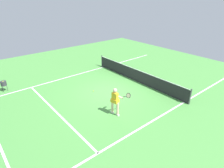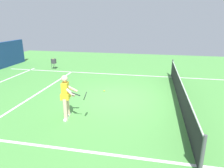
% 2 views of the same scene
% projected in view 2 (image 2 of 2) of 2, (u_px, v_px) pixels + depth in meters
% --- Properties ---
extents(ground_plane, '(24.19, 24.19, 0.00)m').
position_uv_depth(ground_plane, '(119.00, 98.00, 9.00)').
color(ground_plane, '#4C9342').
extents(service_line_marking, '(7.89, 0.10, 0.01)m').
position_uv_depth(service_line_marking, '(40.00, 92.00, 9.72)').
color(service_line_marking, white).
rests_on(service_line_marking, ground).
extents(sideline_left_marking, '(0.10, 16.61, 0.01)m').
position_uv_depth(sideline_left_marking, '(129.00, 75.00, 12.68)').
color(sideline_left_marking, white).
rests_on(sideline_left_marking, ground).
extents(sideline_right_marking, '(0.10, 16.61, 0.01)m').
position_uv_depth(sideline_right_marking, '(93.00, 152.00, 5.32)').
color(sideline_right_marking, white).
rests_on(sideline_right_marking, ground).
extents(court_net, '(8.57, 0.08, 1.01)m').
position_uv_depth(court_net, '(180.00, 92.00, 8.38)').
color(court_net, '#4C4C51').
rests_on(court_net, ground).
extents(tennis_player, '(0.70, 1.03, 1.55)m').
position_uv_depth(tennis_player, '(66.00, 95.00, 6.92)').
color(tennis_player, beige).
rests_on(tennis_player, ground).
extents(tennis_ball_near, '(0.07, 0.07, 0.07)m').
position_uv_depth(tennis_ball_near, '(104.00, 91.00, 9.80)').
color(tennis_ball_near, '#D1E533').
rests_on(tennis_ball_near, ground).
extents(ball_hopper, '(0.36, 0.36, 0.74)m').
position_uv_depth(ball_hopper, '(54.00, 61.00, 14.07)').
color(ball_hopper, '#333338').
rests_on(ball_hopper, ground).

